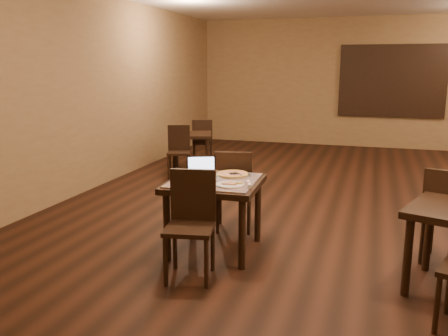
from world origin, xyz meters
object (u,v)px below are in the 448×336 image
(pizza_pan, at_px, (233,175))
(chair_main_near, at_px, (191,217))
(chair_main_far, at_px, (234,186))
(other_table_b_chair_far, at_px, (202,139))
(other_table_b, at_px, (191,140))
(tiled_table, at_px, (215,190))
(laptop, at_px, (200,171))
(other_table_b_chair_near, at_px, (179,148))
(other_table_c_chair_far, at_px, (447,212))

(pizza_pan, bearing_deg, chair_main_near, -99.00)
(chair_main_far, relative_size, other_table_b_chair_far, 1.09)
(other_table_b, bearing_deg, chair_main_near, -87.81)
(tiled_table, bearing_deg, other_table_b_chair_far, 109.49)
(laptop, xyz_separation_m, other_table_b, (-1.47, 3.46, -0.25))
(tiled_table, xyz_separation_m, chair_main_near, (-0.02, -0.62, -0.11))
(laptop, distance_m, other_table_b_chair_near, 3.31)
(chair_main_far, relative_size, pizza_pan, 2.47)
(chair_main_far, bearing_deg, pizza_pan, 91.04)
(tiled_table, bearing_deg, chair_main_far, 85.65)
(other_table_b_chair_near, xyz_separation_m, other_table_b_chair_far, (0.05, 1.04, 0.00))
(other_table_b, height_order, other_table_b_chair_far, other_table_b_chair_far)
(chair_main_near, relative_size, chair_main_far, 1.01)
(chair_main_near, relative_size, other_table_b, 1.05)
(tiled_table, relative_size, chair_main_far, 0.99)
(chair_main_far, xyz_separation_m, other_table_b_chair_far, (-1.66, 3.46, -0.04))
(tiled_table, distance_m, other_table_b, 3.93)
(other_table_b_chair_near, bearing_deg, laptop, -82.45)
(chair_main_near, height_order, other_table_b, chair_main_near)
(chair_main_near, bearing_deg, other_table_c_chair_far, 11.87)
(laptop, height_order, pizza_pan, laptop)
(chair_main_far, bearing_deg, other_table_b, -73.85)
(other_table_c_chair_far, bearing_deg, pizza_pan, 21.16)
(pizza_pan, bearing_deg, other_table_b_chair_far, 114.70)
(tiled_table, height_order, chair_main_near, chair_main_near)
(tiled_table, xyz_separation_m, chair_main_far, (0.02, 0.62, -0.12))
(pizza_pan, relative_size, other_table_c_chair_far, 0.41)
(chair_main_near, height_order, other_table_c_chair_far, chair_main_near)
(chair_main_far, xyz_separation_m, other_table_b_chair_near, (-1.72, 2.42, -0.04))
(tiled_table, distance_m, other_table_c_chair_far, 2.26)
(laptop, height_order, other_table_b_chair_near, laptop)
(other_table_b, bearing_deg, chair_main_far, -79.54)
(chair_main_near, distance_m, other_table_c_chair_far, 2.43)
(chair_main_near, distance_m, chair_main_far, 1.23)
(other_table_c_chair_far, bearing_deg, tiled_table, 27.18)
(tiled_table, bearing_deg, other_table_b_chair_near, 116.73)
(laptop, distance_m, other_table_b, 3.77)
(laptop, bearing_deg, pizza_pan, 1.23)
(tiled_table, bearing_deg, laptop, 151.42)
(chair_main_near, xyz_separation_m, other_table_b, (-1.65, 4.17, 0.02))
(pizza_pan, bearing_deg, laptop, -156.07)
(other_table_b, xyz_separation_m, other_table_b_chair_near, (-0.03, -0.52, -0.07))
(laptop, distance_m, other_table_c_chair_far, 2.46)
(chair_main_near, bearing_deg, other_table_b_chair_near, 104.38)
(chair_main_near, height_order, laptop, chair_main_near)
(chair_main_far, height_order, pizza_pan, chair_main_far)
(other_table_b_chair_far, bearing_deg, chair_main_near, 89.69)
(tiled_table, xyz_separation_m, pizza_pan, (0.12, 0.24, 0.11))
(laptop, xyz_separation_m, other_table_b_chair_far, (-1.44, 3.98, -0.32))
(chair_main_near, height_order, chair_main_far, chair_main_near)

